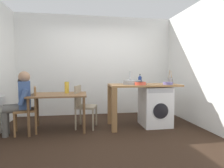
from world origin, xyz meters
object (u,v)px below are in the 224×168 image
chair_opposite (83,104)px  bottle_tall_green (140,80)px  seated_person (20,99)px  utensil_crock (170,81)px  mixing_bowl (140,83)px  dining_table (59,99)px  colander (168,83)px  washing_machine (155,106)px  chair_person_seat (29,107)px  vase (67,88)px

chair_opposite → bottle_tall_green: (1.26, 0.03, 0.51)m
seated_person → utensil_crock: (3.12, 0.15, 0.32)m
chair_opposite → utensil_crock: bearing=103.9°
mixing_bowl → dining_table: bearing=172.4°
mixing_bowl → colander: size_ratio=1.16×
washing_machine → bottle_tall_green: bearing=158.9°
chair_person_seat → vase: (0.70, 0.18, 0.35)m
dining_table → chair_person_seat: (-0.55, -0.08, -0.14)m
chair_opposite → utensil_crock: 2.00m
colander → seated_person: bearing=177.7°
chair_person_seat → bottle_tall_green: (2.29, 0.18, 0.51)m
washing_machine → colander: (0.19, -0.22, 0.52)m
dining_table → seated_person: bearing=-170.2°
chair_person_seat → vase: size_ratio=3.74×
utensil_crock → vase: utensil_crock is taller
seated_person → colander: size_ratio=6.00×
chair_opposite → mixing_bowl: (1.16, -0.29, 0.45)m
chair_opposite → seated_person: seated_person is taller
dining_table → washing_machine: bearing=-0.6°
chair_person_seat → mixing_bowl: 2.24m
seated_person → colander: 2.96m
chair_opposite → mixing_bowl: 1.28m
washing_machine → utensil_crock: (0.37, 0.05, 0.56)m
chair_person_seat → chair_opposite: (1.03, 0.15, 0.00)m
dining_table → mixing_bowl: 1.69m
washing_machine → chair_person_seat: bearing=-178.7°
chair_opposite → utensil_crock: (1.94, -0.04, 0.48)m
mixing_bowl → colander: mixing_bowl is taller
bottle_tall_green → washing_machine: bearing=-21.1°
chair_opposite → colander: 1.84m
chair_person_seat → colander: size_ratio=4.50×
dining_table → colander: 2.27m
seated_person → washing_machine: size_ratio=1.40×
dining_table → vase: vase is taller
chair_person_seat → seated_person: bearing=90.0°
washing_machine → mixing_bowl: mixing_bowl is taller
dining_table → chair_person_seat: size_ratio=1.22×
chair_opposite → vase: size_ratio=3.74×
chair_opposite → washing_machine: size_ratio=1.05×
washing_machine → mixing_bowl: size_ratio=3.72×
mixing_bowl → vase: mixing_bowl is taller
chair_opposite → colander: colander is taller
vase → utensil_crock: bearing=-1.8°
chair_person_seat → washing_machine: chair_person_seat is taller
mixing_bowl → utensil_crock: size_ratio=0.77×
mixing_bowl → chair_person_seat: bearing=176.4°
washing_machine → colander: 0.59m
utensil_crock → colander: utensil_crock is taller
vase → mixing_bowl: bearing=-12.1°
dining_table → utensil_crock: bearing=0.7°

